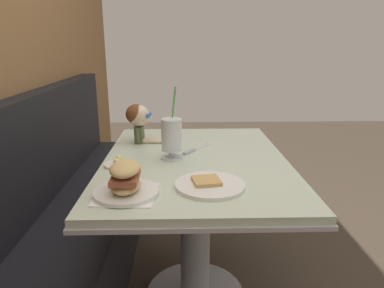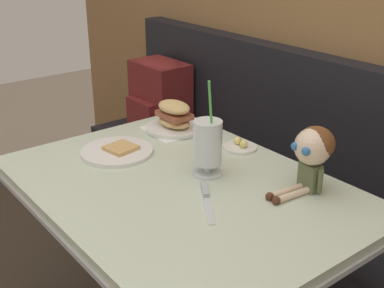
% 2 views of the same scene
% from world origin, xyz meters
% --- Properties ---
extents(booth_bench, '(2.60, 0.48, 1.00)m').
position_xyz_m(booth_bench, '(0.00, 0.81, 0.33)').
color(booth_bench, black).
rests_on(booth_bench, ground).
extents(diner_table, '(1.11, 0.81, 0.74)m').
position_xyz_m(diner_table, '(0.00, 0.18, 0.54)').
color(diner_table, beige).
rests_on(diner_table, ground).
extents(toast_plate, '(0.25, 0.25, 0.03)m').
position_xyz_m(toast_plate, '(-0.32, 0.14, 0.75)').
color(toast_plate, white).
rests_on(toast_plate, diner_table).
extents(milkshake_glass, '(0.10, 0.10, 0.32)m').
position_xyz_m(milkshake_glass, '(0.00, 0.28, 0.84)').
color(milkshake_glass, silver).
rests_on(milkshake_glass, diner_table).
extents(sandwich_plate, '(0.22, 0.22, 0.12)m').
position_xyz_m(sandwich_plate, '(-0.37, 0.43, 0.79)').
color(sandwich_plate, white).
rests_on(sandwich_plate, diner_table).
extents(butter_saucer, '(0.12, 0.12, 0.04)m').
position_xyz_m(butter_saucer, '(-0.09, 0.50, 0.75)').
color(butter_saucer, white).
rests_on(butter_saucer, diner_table).
extents(butter_knife, '(0.21, 0.15, 0.01)m').
position_xyz_m(butter_knife, '(0.11, 0.19, 0.74)').
color(butter_knife, silver).
rests_on(butter_knife, diner_table).
extents(seated_doll, '(0.12, 0.22, 0.20)m').
position_xyz_m(seated_doll, '(0.27, 0.46, 0.87)').
color(seated_doll, '#5B6642').
rests_on(seated_doll, diner_table).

